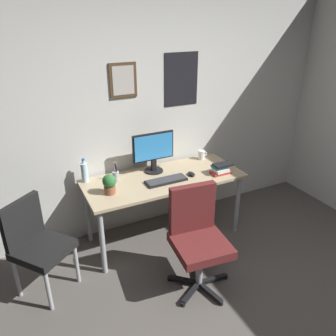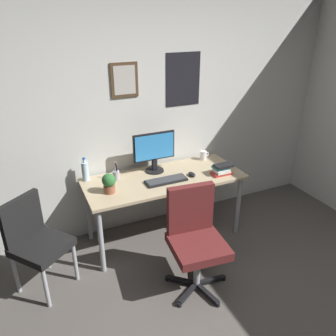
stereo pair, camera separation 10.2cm
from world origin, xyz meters
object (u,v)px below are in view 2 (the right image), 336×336
object	(u,v)px
monitor	(154,150)
keyboard	(166,180)
coffee_mug_near	(203,155)
book_stack_left	(222,169)
office_chair	(195,235)
pen_cup	(116,175)
side_chair	(35,239)
computer_mouse	(192,174)
water_bottle	(85,171)
potted_plant	(109,183)

from	to	relation	value
monitor	keyboard	distance (m)	0.36
keyboard	coffee_mug_near	xyz separation A→B (m)	(0.63, 0.34, 0.04)
coffee_mug_near	book_stack_left	world-z (taller)	book_stack_left
office_chair	pen_cup	world-z (taller)	office_chair
office_chair	side_chair	bearing A→B (deg)	156.71
keyboard	computer_mouse	distance (m)	0.30
coffee_mug_near	monitor	bearing A→B (deg)	-174.84
office_chair	keyboard	world-z (taller)	office_chair
side_chair	pen_cup	world-z (taller)	pen_cup
pen_cup	book_stack_left	xyz separation A→B (m)	(1.06, -0.34, 0.00)
side_chair	book_stack_left	xyz separation A→B (m)	(1.91, 0.03, 0.28)
coffee_mug_near	office_chair	bearing A→B (deg)	-122.87
computer_mouse	book_stack_left	xyz separation A→B (m)	(0.31, -0.09, 0.04)
keyboard	pen_cup	size ratio (longest dim) A/B	2.15
office_chair	coffee_mug_near	bearing A→B (deg)	57.13
side_chair	office_chair	bearing A→B (deg)	-23.29
office_chair	monitor	world-z (taller)	monitor
keyboard	computer_mouse	bearing A→B (deg)	1.49
side_chair	water_bottle	world-z (taller)	water_bottle
water_bottle	book_stack_left	bearing A→B (deg)	-18.48
office_chair	computer_mouse	distance (m)	0.78
keyboard	potted_plant	size ratio (longest dim) A/B	2.21
keyboard	computer_mouse	size ratio (longest dim) A/B	3.91
monitor	computer_mouse	world-z (taller)	monitor
coffee_mug_near	side_chair	bearing A→B (deg)	-166.64
side_chair	monitor	bearing A→B (deg)	17.25
monitor	coffee_mug_near	distance (m)	0.67
water_bottle	potted_plant	xyz separation A→B (m)	(0.15, -0.35, -0.00)
monitor	potted_plant	bearing A→B (deg)	-155.26
office_chair	book_stack_left	bearing A→B (deg)	42.85
monitor	pen_cup	world-z (taller)	monitor
water_bottle	monitor	bearing A→B (deg)	-6.48
potted_plant	pen_cup	distance (m)	0.28
pen_cup	computer_mouse	bearing A→B (deg)	-18.26
water_bottle	pen_cup	world-z (taller)	water_bottle
computer_mouse	coffee_mug_near	world-z (taller)	coffee_mug_near
book_stack_left	side_chair	bearing A→B (deg)	-178.96
potted_plant	book_stack_left	bearing A→B (deg)	-4.92
office_chair	potted_plant	xyz separation A→B (m)	(-0.56, 0.69, 0.31)
keyboard	book_stack_left	xyz separation A→B (m)	(0.61, -0.08, 0.04)
potted_plant	monitor	bearing A→B (deg)	24.74
computer_mouse	pen_cup	size ratio (longest dim) A/B	0.55
office_chair	side_chair	world-z (taller)	office_chair
potted_plant	coffee_mug_near	bearing A→B (deg)	14.85
monitor	pen_cup	distance (m)	0.47
office_chair	computer_mouse	xyz separation A→B (m)	(0.32, 0.68, 0.22)
potted_plant	pen_cup	bearing A→B (deg)	59.83
water_bottle	book_stack_left	world-z (taller)	water_bottle
computer_mouse	water_bottle	world-z (taller)	water_bottle
side_chair	computer_mouse	xyz separation A→B (m)	(1.60, 0.13, 0.25)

